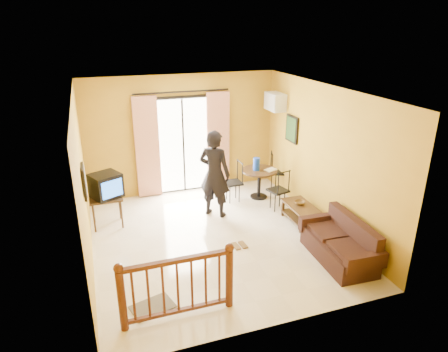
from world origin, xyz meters
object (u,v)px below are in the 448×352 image
object	(u,v)px
standing_person	(215,174)
coffee_table	(300,211)
television	(106,185)
dining_table	(259,176)
sofa	(341,245)

from	to	relation	value
standing_person	coffee_table	bearing A→B (deg)	-168.88
coffee_table	standing_person	distance (m)	1.92
television	dining_table	distance (m)	3.45
television	dining_table	world-z (taller)	television
dining_table	coffee_table	size ratio (longest dim) A/B	0.93
coffee_table	dining_table	bearing A→B (deg)	101.47
coffee_table	sofa	size ratio (longest dim) A/B	0.55
television	coffee_table	xyz separation A→B (m)	(3.72, -1.16, -0.61)
coffee_table	standing_person	size ratio (longest dim) A/B	0.47
television	sofa	size ratio (longest dim) A/B	0.43
television	standing_person	distance (m)	2.18
sofa	coffee_table	bearing A→B (deg)	92.62
dining_table	coffee_table	distance (m)	1.50
television	dining_table	bearing A→B (deg)	-20.72
sofa	dining_table	bearing A→B (deg)	98.45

